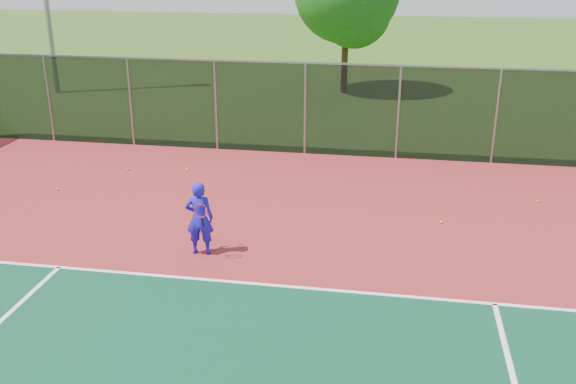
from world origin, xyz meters
TOP-DOWN VIEW (x-y plane):
  - court_apron at (0.00, 2.00)m, footprint 30.00×20.00m
  - fence_back at (0.00, 12.00)m, footprint 30.00×0.06m
  - tennis_player at (-4.21, 4.21)m, footprint 0.66×0.65m
  - practice_ball_0 at (-5.28, 7.99)m, footprint 0.07×0.07m
  - practice_ball_1 at (1.19, 6.79)m, footprint 0.07×0.07m
  - practice_ball_2 at (-9.38, 7.35)m, footprint 0.07×0.07m
  - practice_ball_3 at (3.83, 8.68)m, footprint 0.07×0.07m
  - practice_ball_4 at (-8.11, 9.35)m, footprint 0.07×0.07m

SIDE VIEW (x-z plane):
  - court_apron at x=0.00m, z-range 0.00..0.02m
  - practice_ball_0 at x=-5.28m, z-range 0.02..0.09m
  - practice_ball_1 at x=1.19m, z-range 0.02..0.09m
  - practice_ball_2 at x=-9.38m, z-range 0.02..0.09m
  - practice_ball_3 at x=3.83m, z-range 0.02..0.09m
  - practice_ball_4 at x=-8.11m, z-range 0.02..0.09m
  - tennis_player at x=-4.21m, z-range -0.12..1.85m
  - fence_back at x=0.00m, z-range 0.05..3.08m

